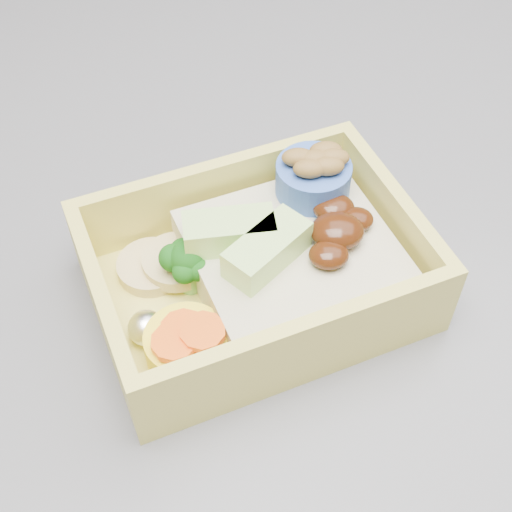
{
  "coord_description": "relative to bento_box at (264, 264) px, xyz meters",
  "views": [
    {
      "loc": [
        -0.14,
        -0.27,
        1.24
      ],
      "look_at": [
        -0.14,
        -0.03,
        0.95
      ],
      "focal_mm": 50.0,
      "sensor_mm": 36.0,
      "label": 1
    }
  ],
  "objects": [
    {
      "name": "bento_box",
      "position": [
        0.0,
        0.0,
        0.0
      ],
      "size": [
        0.2,
        0.18,
        0.06
      ],
      "rotation": [
        0.0,
        0.0,
        0.36
      ],
      "color": "#DFD25C",
      "rests_on": "island"
    }
  ]
}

